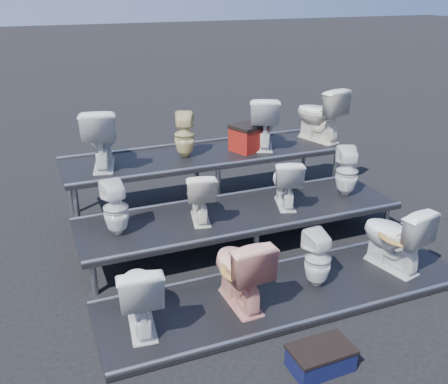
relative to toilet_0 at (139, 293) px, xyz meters
name	(u,v)px	position (x,y,z in m)	size (l,w,h in m)	color
ground	(240,243)	(1.65, 1.30, -0.44)	(80.00, 80.00, 0.00)	black
tier_front	(287,293)	(1.65, 0.00, -0.41)	(4.20, 1.20, 0.06)	black
tier_mid	(241,228)	(1.65, 1.30, -0.21)	(4.20, 1.20, 0.46)	black
tier_back	(207,180)	(1.65, 2.60, -0.01)	(4.20, 1.20, 0.86)	black
toilet_0	(139,293)	(0.00, 0.00, 0.00)	(0.43, 0.75, 0.77)	silver
toilet_1	(240,269)	(1.07, 0.00, 0.03)	(0.46, 0.81, 0.83)	#DE9683
toilet_2	(318,259)	(2.01, 0.00, -0.06)	(0.30, 0.30, 0.66)	silver
toilet_3	(394,236)	(3.04, 0.00, 0.03)	(0.46, 0.81, 0.82)	silver
toilet_4	(116,208)	(0.05, 1.30, 0.34)	(0.30, 0.30, 0.66)	silver
toilet_5	(200,195)	(1.08, 1.30, 0.34)	(0.37, 0.64, 0.65)	silver
toilet_6	(286,182)	(2.29, 1.30, 0.35)	(0.37, 0.65, 0.66)	silver
toilet_7	(347,171)	(3.25, 1.30, 0.36)	(0.31, 0.32, 0.69)	silver
toilet_8	(101,137)	(0.13, 2.60, 0.84)	(0.47, 0.82, 0.84)	silver
toilet_9	(184,135)	(1.31, 2.60, 0.74)	(0.29, 0.30, 0.65)	#D7CA86
toilet_10	(264,122)	(2.59, 2.60, 0.81)	(0.44, 0.78, 0.80)	silver
toilet_11	(319,114)	(3.57, 2.60, 0.84)	(0.48, 0.84, 0.86)	silver
red_crate	(249,139)	(2.31, 2.54, 0.59)	(0.49, 0.39, 0.35)	maroon
step_stool	(321,359)	(1.38, -1.12, -0.35)	(0.55, 0.33, 0.20)	black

